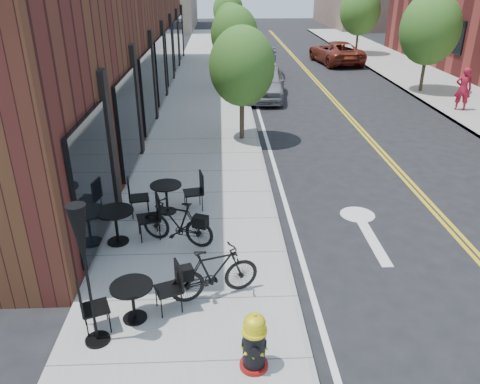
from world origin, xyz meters
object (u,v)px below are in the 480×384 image
object	(u,v)px
bistro_set_b	(166,194)
parked_car_far	(336,52)
bistro_set_c	(116,222)
patio_umbrella	(82,248)
bicycle_right	(214,273)
pedestrian	(463,89)
fire_hydrant	(254,342)
parked_car_a	(266,83)
parked_car_c	(249,45)
bicycle_left	(177,222)
bistro_set_a	(133,297)
parked_car_b	(260,64)

from	to	relation	value
bistro_set_b	parked_car_far	size ratio (longest dim) A/B	0.35
bistro_set_c	patio_umbrella	world-z (taller)	patio_umbrella
bicycle_right	pedestrian	xyz separation A→B (m)	(10.37, 12.33, 0.40)
fire_hydrant	parked_car_far	xyz separation A→B (m)	(7.22, 26.34, 0.14)
patio_umbrella	parked_car_a	xyz separation A→B (m)	(4.15, 16.27, -1.10)
parked_car_c	fire_hydrant	bearing A→B (deg)	-98.04
patio_umbrella	bicycle_right	bearing A→B (deg)	30.26
fire_hydrant	parked_car_far	bearing A→B (deg)	81.11
bicycle_left	pedestrian	xyz separation A→B (m)	(11.18, 10.47, 0.39)
bistro_set_c	fire_hydrant	bearing A→B (deg)	-69.01
bistro_set_a	patio_umbrella	world-z (taller)	patio_umbrella
patio_umbrella	fire_hydrant	bearing A→B (deg)	-14.67
bicycle_right	parked_car_c	bearing A→B (deg)	-22.83
bistro_set_b	patio_umbrella	size ratio (longest dim) A/B	0.75
bistro_set_b	patio_umbrella	world-z (taller)	patio_umbrella
patio_umbrella	parked_car_far	size ratio (longest dim) A/B	0.46
bicycle_left	bicycle_right	bearing A→B (deg)	45.71
bistro_set_b	pedestrian	size ratio (longest dim) A/B	1.00
bistro_set_a	parked_car_c	bearing A→B (deg)	61.24
bistro_set_b	bistro_set_c	distance (m)	1.67
bicycle_right	parked_car_far	size ratio (longest dim) A/B	0.32
bicycle_right	bistro_set_c	world-z (taller)	bistro_set_c
bicycle_right	pedestrian	bearing A→B (deg)	-58.26
bicycle_right	parked_car_c	distance (m)	28.46
bicycle_left	bicycle_right	distance (m)	2.03
bistro_set_a	parked_car_far	distance (m)	26.80
patio_umbrella	parked_car_far	distance (m)	27.48
bistro_set_b	parked_car_b	bearing A→B (deg)	66.05
bistro_set_a	parked_car_a	size ratio (longest dim) A/B	0.38
parked_car_a	parked_car_far	bearing A→B (deg)	67.14
bicycle_left	parked_car_far	distance (m)	24.33
bicycle_right	bistro_set_b	size ratio (longest dim) A/B	0.92
fire_hydrant	parked_car_far	distance (m)	27.31
bicycle_left	bicycle_right	xyz separation A→B (m)	(0.81, -1.86, -0.01)
fire_hydrant	pedestrian	size ratio (longest dim) A/B	0.55
bistro_set_b	parked_car_far	xyz separation A→B (m)	(8.98, 21.29, 0.13)
parked_car_b	bicycle_left	bearing A→B (deg)	-94.22
bistro_set_a	pedestrian	size ratio (longest dim) A/B	0.93
bicycle_right	patio_umbrella	size ratio (longest dim) A/B	0.68
bistro_set_c	bicycle_left	bearing A→B (deg)	-18.90
fire_hydrant	bistro_set_b	bearing A→B (deg)	115.66
pedestrian	bicycle_left	bearing A→B (deg)	62.93
fire_hydrant	bicycle_left	world-z (taller)	bicycle_left
bicycle_right	parked_car_a	distance (m)	15.36
bistro_set_a	parked_car_b	size ratio (longest dim) A/B	0.33
pedestrian	bistro_set_c	bearing A→B (deg)	59.59
bicycle_left	parked_car_b	xyz separation A→B (m)	(3.23, 17.92, 0.20)
parked_car_b	pedestrian	bearing A→B (deg)	-37.16
bicycle_left	bicycle_right	size ratio (longest dim) A/B	1.02
parked_car_a	parked_car_b	bearing A→B (deg)	95.94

